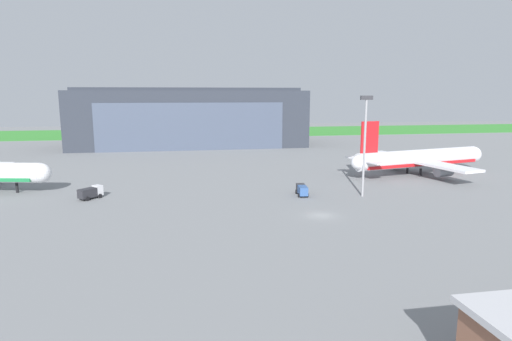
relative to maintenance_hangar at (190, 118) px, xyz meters
name	(u,v)px	position (x,y,z in m)	size (l,w,h in m)	color
ground_plane	(321,216)	(18.60, -104.49, -10.70)	(440.00, 440.00, 0.00)	slate
grass_field_strip	(223,132)	(18.60, 55.77, -10.66)	(440.00, 56.00, 0.08)	#378B32
maintenance_hangar	(190,118)	(0.00, 0.00, 0.00)	(87.03, 33.62, 22.33)	#2D333D
airliner_far_left	(420,159)	(54.70, -73.36, -6.78)	(39.40, 34.97, 13.66)	silver
stair_truck	(91,192)	(-21.30, -85.61, -9.44)	(4.46, 4.57, 2.37)	silver
baggage_tug	(302,190)	(19.50, -90.08, -9.53)	(2.41, 5.05, 2.03)	#2D2D33
apron_light_mast	(365,139)	(31.00, -93.01, 0.75)	(2.40, 0.50, 19.61)	#99999E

